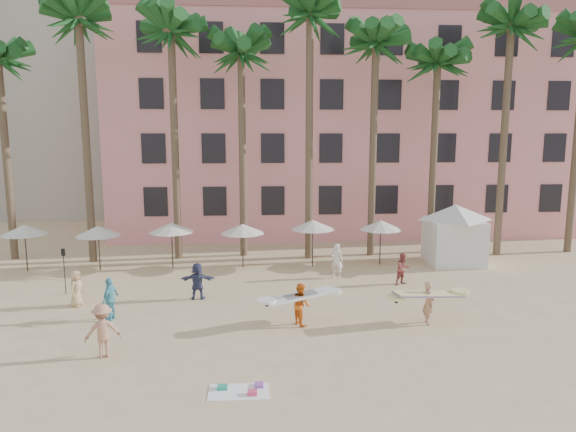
{
  "coord_description": "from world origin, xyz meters",
  "views": [
    {
      "loc": [
        -0.43,
        -16.23,
        7.58
      ],
      "look_at": [
        1.13,
        6.0,
        4.0
      ],
      "focal_mm": 32.0,
      "sensor_mm": 36.0,
      "label": 1
    }
  ],
  "objects_px": {
    "cabana": "(454,229)",
    "carrier_white": "(301,302)",
    "pink_hotel": "(342,129)",
    "carrier_yellow": "(429,300)"
  },
  "relations": [
    {
      "from": "cabana",
      "to": "carrier_yellow",
      "type": "xyz_separation_m",
      "value": [
        -4.81,
        -9.52,
        -1.07
      ]
    },
    {
      "from": "cabana",
      "to": "carrier_white",
      "type": "relative_size",
      "value": 1.55
    },
    {
      "from": "pink_hotel",
      "to": "cabana",
      "type": "relative_size",
      "value": 7.48
    },
    {
      "from": "pink_hotel",
      "to": "carrier_white",
      "type": "relative_size",
      "value": 11.58
    },
    {
      "from": "cabana",
      "to": "carrier_white",
      "type": "xyz_separation_m",
      "value": [
        -9.94,
        -9.23,
        -1.15
      ]
    },
    {
      "from": "carrier_white",
      "to": "carrier_yellow",
      "type": "bearing_deg",
      "value": -3.24
    },
    {
      "from": "carrier_yellow",
      "to": "carrier_white",
      "type": "bearing_deg",
      "value": 176.76
    },
    {
      "from": "pink_hotel",
      "to": "cabana",
      "type": "bearing_deg",
      "value": -71.82
    },
    {
      "from": "pink_hotel",
      "to": "carrier_white",
      "type": "xyz_separation_m",
      "value": [
        -5.54,
        -22.63,
        -7.08
      ]
    },
    {
      "from": "cabana",
      "to": "carrier_white",
      "type": "distance_m",
      "value": 13.61
    }
  ]
}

